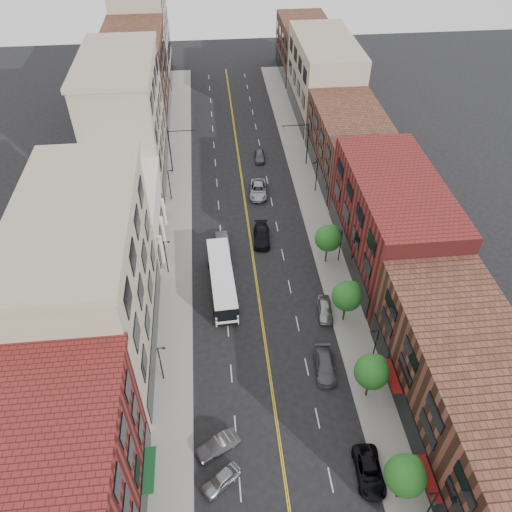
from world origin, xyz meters
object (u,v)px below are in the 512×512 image
object	(u,v)px
car_angle_a	(221,480)
car_lane_b	(258,190)
car_parked_far	(325,310)
car_lane_a	(262,236)
car_lane_behind	(222,242)
car_angle_b	(218,445)
city_bus	(222,279)
car_parked_mid	(325,366)
car_parked_near	(369,471)
car_lane_c	(260,156)

from	to	relation	value
car_angle_a	car_lane_b	distance (m)	44.26
car_parked_far	car_lane_a	xyz separation A→B (m)	(-5.90, 14.01, 0.05)
car_lane_behind	car_lane_b	world-z (taller)	car_lane_b
car_angle_a	car_parked_far	world-z (taller)	car_parked_far
car_angle_b	car_parked_far	size ratio (longest dim) A/B	0.96
city_bus	car_lane_behind	xyz separation A→B (m)	(0.44, 8.22, -1.07)
car_angle_a	car_angle_b	size ratio (longest dim) A/B	0.93
car_lane_a	car_angle_b	bearing A→B (deg)	-99.30
car_parked_far	car_parked_mid	bearing A→B (deg)	-95.97
car_angle_a	car_parked_near	distance (m)	13.01
car_parked_near	car_lane_a	bearing A→B (deg)	103.05
car_lane_b	car_parked_far	bearing A→B (deg)	-72.36
car_angle_b	car_parked_near	size ratio (longest dim) A/B	0.81
car_parked_far	car_angle_b	bearing A→B (deg)	-124.83
car_angle_a	car_lane_c	size ratio (longest dim) A/B	0.92
car_parked_mid	car_lane_a	size ratio (longest dim) A/B	0.93
car_parked_far	car_lane_behind	distance (m)	17.49
car_parked_far	car_lane_a	size ratio (longest dim) A/B	0.79
car_lane_b	car_lane_c	size ratio (longest dim) A/B	1.38
car_angle_b	car_lane_b	world-z (taller)	car_lane_b
car_lane_b	car_lane_behind	bearing A→B (deg)	-111.55
car_angle_b	car_parked_mid	world-z (taller)	car_parked_mid
car_parked_far	car_lane_c	distance (m)	35.29
car_parked_near	car_lane_b	size ratio (longest dim) A/B	0.88
car_parked_mid	car_lane_behind	size ratio (longest dim) A/B	1.08
car_parked_near	car_lane_behind	distance (m)	34.39
car_parked_near	car_lane_c	distance (m)	54.32
car_lane_c	car_lane_behind	bearing A→B (deg)	-104.30
car_lane_behind	car_lane_a	xyz separation A→B (m)	(5.35, 0.62, 0.01)
car_parked_far	car_lane_c	size ratio (longest dim) A/B	1.03
car_angle_b	car_lane_behind	xyz separation A→B (m)	(1.86, 28.72, 0.09)
car_parked_near	car_parked_far	bearing A→B (deg)	92.94
car_parked_near	car_parked_mid	size ratio (longest dim) A/B	1.01
car_angle_b	car_parked_near	xyz separation A→B (m)	(13.11, -3.78, 0.02)
car_angle_b	car_parked_far	bearing A→B (deg)	112.09
city_bus	car_parked_mid	size ratio (longest dim) A/B	2.49
car_angle_a	car_lane_a	bearing A→B (deg)	131.64
car_parked_mid	car_lane_c	world-z (taller)	car_parked_mid
car_lane_b	car_lane_c	xyz separation A→B (m)	(1.26, 10.03, -0.09)
car_angle_b	car_lane_c	xyz separation A→B (m)	(9.18, 50.40, 0.03)
city_bus	car_lane_b	size ratio (longest dim) A/B	2.18
car_lane_a	car_lane_b	size ratio (longest dim) A/B	0.94
car_parked_mid	car_lane_behind	world-z (taller)	car_lane_behind
car_angle_a	car_angle_b	bearing A→B (deg)	145.97
car_angle_a	car_parked_mid	xyz separation A→B (m)	(11.40, 10.79, 0.08)
car_angle_b	car_lane_a	size ratio (longest dim) A/B	0.76
city_bus	car_angle_b	bearing A→B (deg)	-96.67
car_angle_b	car_lane_behind	size ratio (longest dim) A/B	0.88
car_angle_b	car_lane_behind	distance (m)	28.78
car_parked_near	car_lane_behind	bearing A→B (deg)	112.05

